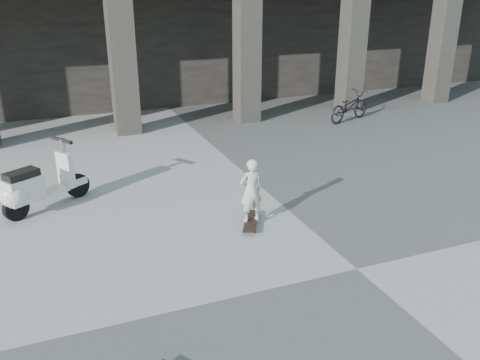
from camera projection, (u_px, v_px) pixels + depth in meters
name	position (u px, v px, depth m)	size (l,w,h in m)	color
ground	(357.00, 269.00, 7.39)	(90.00, 90.00, 0.00)	#4D4D4B
colonnade	(145.00, 8.00, 18.20)	(28.00, 8.82, 6.00)	black
longboard	(251.00, 221.00, 8.71)	(0.59, 0.87, 0.09)	black
child	(251.00, 190.00, 8.50)	(0.40, 0.27, 1.11)	#B8B7A6
scooter	(32.00, 188.00, 9.00)	(1.57, 1.10, 1.24)	black
bicycle	(349.00, 106.00, 15.14)	(0.59, 1.68, 0.88)	black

